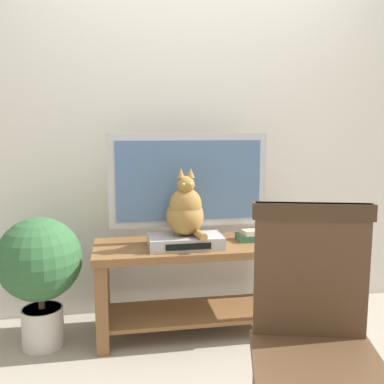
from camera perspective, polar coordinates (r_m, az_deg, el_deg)
ground_plane at (r=2.36m, az=4.24°, el=-23.58°), size 12.00×12.00×0.00m
back_wall at (r=2.98m, az=-0.17°, el=11.27°), size 7.00×0.12×2.80m
tv_stand at (r=2.67m, az=-0.19°, el=-10.61°), size 1.16×0.48×0.56m
tv at (r=2.62m, az=-0.44°, el=0.99°), size 0.97×0.20×0.67m
media_box at (r=2.55m, az=-0.95°, el=-6.48°), size 0.43×0.27×0.07m
cat at (r=2.50m, az=-0.89°, el=-2.51°), size 0.22×0.29×0.40m
wooden_chair at (r=1.59m, az=15.93°, el=-17.09°), size 0.52×0.52×0.99m
book_stack at (r=2.73m, az=8.23°, el=-5.66°), size 0.21×0.15×0.07m
potted_plant at (r=2.61m, az=-19.54°, el=-9.31°), size 0.47×0.47×0.76m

